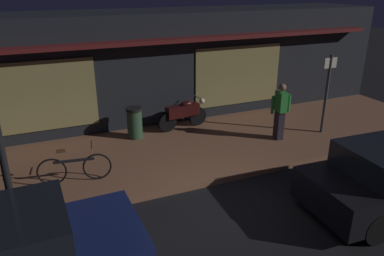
{
  "coord_description": "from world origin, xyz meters",
  "views": [
    {
      "loc": [
        -3.22,
        -5.87,
        4.5
      ],
      "look_at": [
        0.36,
        2.4,
        0.95
      ],
      "focal_mm": 34.97,
      "sensor_mm": 36.0,
      "label": 1
    }
  ],
  "objects": [
    {
      "name": "ground_plane",
      "position": [
        0.0,
        0.0,
        0.0
      ],
      "size": [
        60.0,
        60.0,
        0.0
      ],
      "primitive_type": "plane",
      "color": "black"
    },
    {
      "name": "sidewalk_slab",
      "position": [
        0.0,
        3.0,
        0.07
      ],
      "size": [
        18.0,
        4.0,
        0.15
      ],
      "primitive_type": "cube",
      "color": "brown",
      "rests_on": "ground_plane"
    },
    {
      "name": "storefront_building",
      "position": [
        0.0,
        6.39,
        1.8
      ],
      "size": [
        18.0,
        3.3,
        3.6
      ],
      "color": "black",
      "rests_on": "ground_plane"
    },
    {
      "name": "motorcycle",
      "position": [
        0.93,
        4.39,
        0.65
      ],
      "size": [
        1.7,
        0.56,
        0.97
      ],
      "color": "black",
      "rests_on": "sidewalk_slab"
    },
    {
      "name": "bicycle_parked",
      "position": [
        -2.66,
        2.2,
        0.51
      ],
      "size": [
        1.65,
        0.42,
        0.91
      ],
      "color": "black",
      "rests_on": "sidewalk_slab"
    },
    {
      "name": "person_bystander",
      "position": [
        3.17,
        2.48,
        1.03
      ],
      "size": [
        0.62,
        0.4,
        1.67
      ],
      "color": "#28232D",
      "rests_on": "sidewalk_slab"
    },
    {
      "name": "sign_post",
      "position": [
        4.71,
        2.38,
        1.51
      ],
      "size": [
        0.44,
        0.09,
        2.4
      ],
      "color": "#47474C",
      "rests_on": "sidewalk_slab"
    },
    {
      "name": "trash_bin",
      "position": [
        -0.69,
        4.24,
        0.62
      ],
      "size": [
        0.48,
        0.48,
        0.93
      ],
      "color": "#2D4C33",
      "rests_on": "sidewalk_slab"
    }
  ]
}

